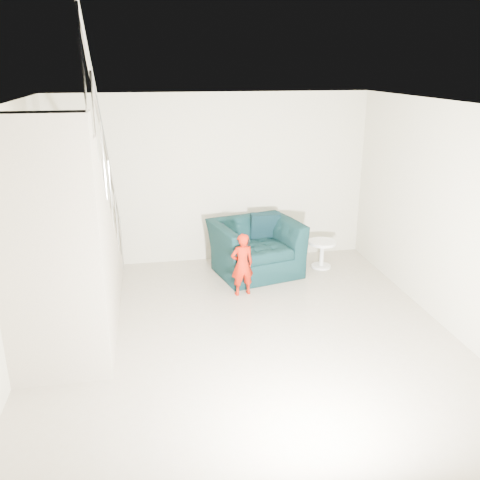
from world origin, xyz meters
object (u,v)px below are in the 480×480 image
Objects in this scene: toddler at (242,264)px; side_table at (322,250)px; staircase at (67,261)px; armchair at (256,248)px.

side_table is (1.44, 0.77, -0.16)m from toddler.
side_table is 3.99m from staircase.
toddler is 0.25× the size of staircase.
toddler reaches higher than side_table.
staircase reaches higher than armchair.
armchair is 0.35× the size of staircase.
toddler is 1.64m from side_table.
armchair reaches higher than side_table.
staircase is at bearing -157.36° from side_table.
armchair is 2.85× the size of side_table.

